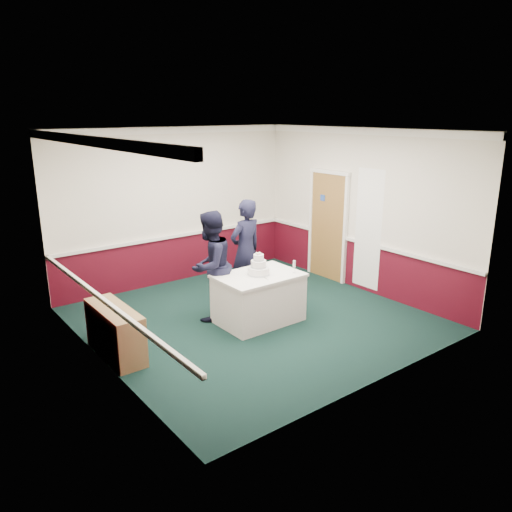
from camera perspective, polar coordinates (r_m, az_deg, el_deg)
ground at (r=8.23m, az=-0.23°, el=-7.18°), size 5.00×5.00×0.00m
room_shell at (r=8.19m, az=-2.41°, el=7.07°), size 5.00×5.00×3.00m
sideboard at (r=7.20m, az=-15.78°, el=-8.32°), size 0.41×1.20×0.70m
cake_table at (r=8.00m, az=0.29°, el=-4.77°), size 1.32×0.92×0.79m
wedding_cake at (r=7.84m, az=0.30°, el=-1.36°), size 0.35×0.35×0.36m
cake_knife at (r=7.70m, az=1.03°, el=-2.52°), size 0.05×0.22×0.00m
champagne_flute at (r=7.93m, az=4.40°, el=-0.99°), size 0.05×0.05×0.21m
person_man at (r=8.00m, az=-5.23°, el=-1.14°), size 1.07×0.97×1.78m
person_woman at (r=8.78m, az=-1.20°, el=0.64°), size 0.71×0.50×1.82m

